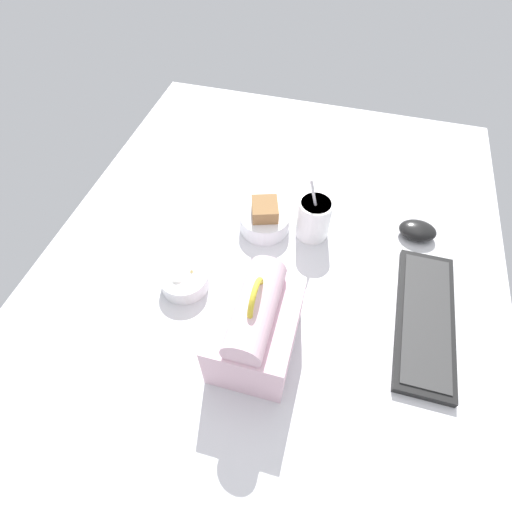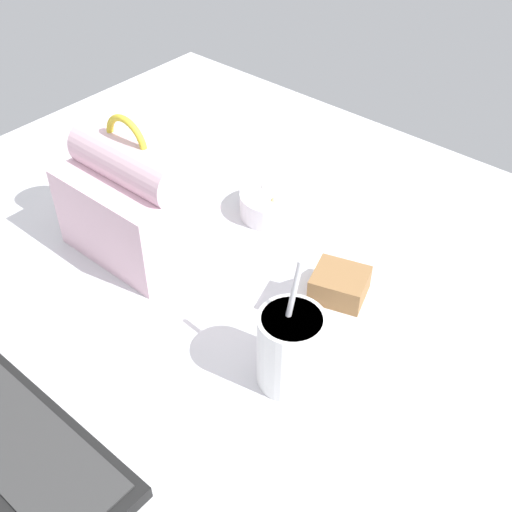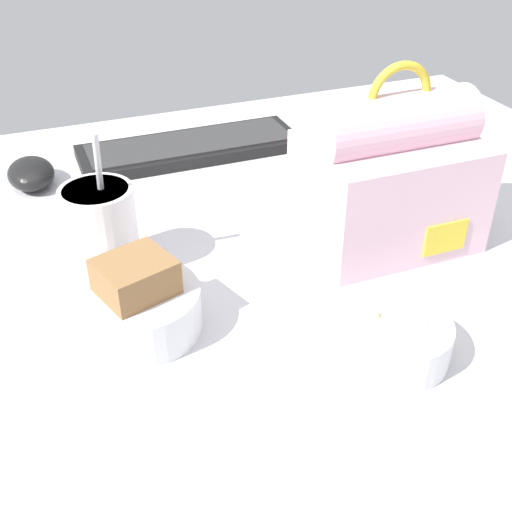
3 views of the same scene
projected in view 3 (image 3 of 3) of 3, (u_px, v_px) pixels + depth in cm
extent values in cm
cube|color=silver|center=(212.00, 294.00, 73.55)|extent=(140.00, 110.00, 2.00)
cube|color=black|center=(190.00, 148.00, 102.97)|extent=(35.18, 11.93, 1.80)
cube|color=#333333|center=(190.00, 142.00, 102.40)|extent=(32.37, 9.78, 0.30)
cube|color=beige|center=(387.00, 192.00, 78.27)|extent=(20.21, 15.30, 13.26)
cylinder|color=beige|center=(396.00, 125.00, 73.51)|extent=(19.20, 7.29, 7.29)
cube|color=yellow|center=(445.00, 238.00, 74.98)|extent=(5.66, 0.30, 3.98)
torus|color=yellow|center=(399.00, 97.00, 71.70)|extent=(8.08, 1.00, 8.08)
cylinder|color=white|center=(101.00, 231.00, 72.92)|extent=(8.27, 8.27, 10.74)
cylinder|color=gold|center=(95.00, 191.00, 70.13)|extent=(7.27, 7.27, 0.60)
cylinder|color=silver|center=(100.00, 180.00, 69.19)|extent=(0.70, 3.67, 12.15)
cylinder|color=silver|center=(139.00, 310.00, 65.57)|extent=(12.70, 12.70, 4.84)
cube|color=olive|center=(137.00, 289.00, 64.11)|extent=(8.61, 8.20, 6.77)
cylinder|color=silver|center=(395.00, 339.00, 62.35)|extent=(10.92, 10.92, 4.10)
ellipsoid|color=white|center=(415.00, 331.00, 61.59)|extent=(2.97, 2.97, 3.50)
cone|color=#F4DB84|center=(375.00, 324.00, 62.50)|extent=(4.94, 4.94, 3.49)
sphere|color=black|center=(417.00, 360.00, 59.87)|extent=(1.31, 1.31, 1.31)
sphere|color=black|center=(417.00, 354.00, 60.50)|extent=(1.31, 1.31, 1.31)
sphere|color=black|center=(413.00, 349.00, 61.12)|extent=(1.31, 1.31, 1.31)
ellipsoid|color=black|center=(31.00, 173.00, 92.96)|extent=(6.62, 9.18, 3.91)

